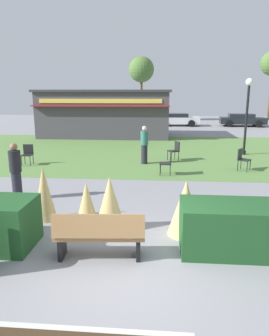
% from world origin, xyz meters
% --- Properties ---
extents(ground_plane, '(80.00, 80.00, 0.00)m').
position_xyz_m(ground_plane, '(0.00, 0.00, 0.00)').
color(ground_plane, gray).
extents(lawn_patch, '(36.00, 12.00, 0.01)m').
position_xyz_m(lawn_patch, '(0.00, 11.91, 0.00)').
color(lawn_patch, '#5B8442').
rests_on(lawn_patch, ground_plane).
extents(park_bench, '(1.74, 0.66, 0.95)m').
position_xyz_m(park_bench, '(-0.67, 0.31, 0.48)').
color(park_bench, '#9E7547').
rests_on(park_bench, ground_plane).
extents(hedge_right, '(2.60, 1.10, 0.98)m').
position_xyz_m(hedge_right, '(2.18, 0.84, 0.49)').
color(hedge_right, '#1E4C23').
rests_on(hedge_right, ground_plane).
extents(ornamental_grass_behind_left, '(0.57, 0.57, 1.36)m').
position_xyz_m(ornamental_grass_behind_left, '(-2.39, 2.11, 0.68)').
color(ornamental_grass_behind_left, tan).
rests_on(ornamental_grass_behind_left, ground_plane).
extents(ornamental_grass_behind_right, '(0.51, 0.51, 0.98)m').
position_xyz_m(ornamental_grass_behind_right, '(-1.34, 2.14, 0.49)').
color(ornamental_grass_behind_right, tan).
rests_on(ornamental_grass_behind_right, ground_plane).
extents(ornamental_grass_behind_center, '(0.78, 0.78, 1.25)m').
position_xyz_m(ornamental_grass_behind_center, '(1.02, 1.52, 0.62)').
color(ornamental_grass_behind_center, tan).
rests_on(ornamental_grass_behind_center, ground_plane).
extents(ornamental_grass_behind_far, '(0.73, 0.73, 1.26)m').
position_xyz_m(ornamental_grass_behind_far, '(-0.68, 1.63, 0.63)').
color(ornamental_grass_behind_far, tan).
rests_on(ornamental_grass_behind_far, ground_plane).
extents(lamppost_far, '(0.36, 0.36, 3.80)m').
position_xyz_m(lamppost_far, '(4.75, 11.26, 2.41)').
color(lamppost_far, black).
rests_on(lamppost_far, ground_plane).
extents(food_kiosk, '(9.41, 4.73, 3.31)m').
position_xyz_m(food_kiosk, '(-3.56, 17.86, 1.67)').
color(food_kiosk, '#47424C').
rests_on(food_kiosk, ground_plane).
extents(cafe_chair_west, '(0.61, 0.61, 0.89)m').
position_xyz_m(cafe_chair_west, '(3.79, 7.74, 0.53)').
color(cafe_chair_west, black).
rests_on(cafe_chair_west, ground_plane).
extents(cafe_chair_east, '(0.46, 0.46, 0.89)m').
position_xyz_m(cafe_chair_east, '(-5.37, 8.08, 0.53)').
color(cafe_chair_east, black).
rests_on(cafe_chair_east, ground_plane).
extents(cafe_chair_center, '(0.45, 0.45, 0.89)m').
position_xyz_m(cafe_chair_center, '(0.75, 6.76, 0.53)').
color(cafe_chair_center, black).
rests_on(cafe_chair_center, ground_plane).
extents(cafe_chair_north, '(0.58, 0.58, 0.89)m').
position_xyz_m(cafe_chair_north, '(1.14, 9.51, 0.53)').
color(cafe_chair_north, black).
rests_on(cafe_chair_north, ground_plane).
extents(person_strolling, '(0.34, 0.34, 1.69)m').
position_xyz_m(person_strolling, '(-0.25, 8.69, 0.86)').
color(person_strolling, '#23232D').
rests_on(person_strolling, ground_plane).
extents(person_standing, '(0.34, 0.34, 1.69)m').
position_xyz_m(person_standing, '(-3.75, 3.51, 0.86)').
color(person_standing, '#23232D').
rests_on(person_standing, ground_plane).
extents(parked_car_west_slot, '(4.26, 2.16, 1.20)m').
position_xyz_m(parked_car_west_slot, '(-2.96, 25.84, 0.64)').
color(parked_car_west_slot, navy).
rests_on(parked_car_west_slot, ground_plane).
extents(parked_car_center_slot, '(4.22, 2.09, 1.20)m').
position_xyz_m(parked_car_center_slot, '(2.03, 25.84, 0.64)').
color(parked_car_center_slot, silver).
rests_on(parked_car_center_slot, ground_plane).
extents(parked_car_east_slot, '(4.33, 2.31, 1.20)m').
position_xyz_m(parked_car_east_slot, '(8.23, 25.85, 0.64)').
color(parked_car_east_slot, black).
rests_on(parked_car_east_slot, ground_plane).
extents(tree_center_bg, '(2.80, 2.80, 7.06)m').
position_xyz_m(tree_center_bg, '(-1.76, 31.14, 5.60)').
color(tree_center_bg, brown).
rests_on(tree_center_bg, ground_plane).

